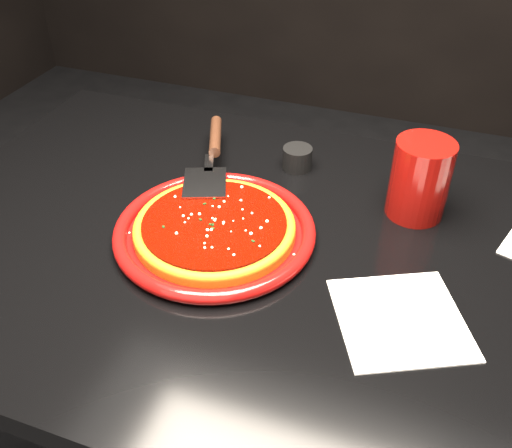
# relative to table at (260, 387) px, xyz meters

# --- Properties ---
(table) EXTENTS (1.20, 0.80, 0.75)m
(table) POSITION_rel_table_xyz_m (0.00, 0.00, 0.00)
(table) COLOR black
(table) RESTS_ON floor
(plate) EXTENTS (0.37, 0.37, 0.02)m
(plate) POSITION_rel_table_xyz_m (-0.08, -0.01, 0.39)
(plate) COLOR maroon
(plate) RESTS_ON table
(pizza_crust) EXTENTS (0.30, 0.30, 0.01)m
(pizza_crust) POSITION_rel_table_xyz_m (-0.08, -0.01, 0.39)
(pizza_crust) COLOR brown
(pizza_crust) RESTS_ON plate
(pizza_crust_rim) EXTENTS (0.30, 0.30, 0.02)m
(pizza_crust_rim) POSITION_rel_table_xyz_m (-0.08, -0.01, 0.40)
(pizza_crust_rim) COLOR brown
(pizza_crust_rim) RESTS_ON plate
(pizza_sauce) EXTENTS (0.26, 0.26, 0.01)m
(pizza_sauce) POSITION_rel_table_xyz_m (-0.08, -0.01, 0.40)
(pizza_sauce) COLOR #620700
(pizza_sauce) RESTS_ON plate
(parmesan_dusting) EXTENTS (0.22, 0.22, 0.01)m
(parmesan_dusting) POSITION_rel_table_xyz_m (-0.08, -0.01, 0.41)
(parmesan_dusting) COLOR beige
(parmesan_dusting) RESTS_ON plate
(basil_flecks) EXTENTS (0.21, 0.21, 0.00)m
(basil_flecks) POSITION_rel_table_xyz_m (-0.08, -0.01, 0.41)
(basil_flecks) COLOR black
(basil_flecks) RESTS_ON plate
(pizza_server) EXTENTS (0.20, 0.32, 0.02)m
(pizza_server) POSITION_rel_table_xyz_m (-0.15, 0.16, 0.42)
(pizza_server) COLOR silver
(pizza_server) RESTS_ON plate
(cup) EXTENTS (0.11, 0.11, 0.14)m
(cup) POSITION_rel_table_xyz_m (0.22, 0.17, 0.44)
(cup) COLOR maroon
(cup) RESTS_ON table
(napkin_a) EXTENTS (0.23, 0.23, 0.00)m
(napkin_a) POSITION_rel_table_xyz_m (0.24, -0.09, 0.38)
(napkin_a) COLOR white
(napkin_a) RESTS_ON table
(ramekin) EXTENTS (0.07, 0.07, 0.04)m
(ramekin) POSITION_rel_table_xyz_m (-0.01, 0.24, 0.40)
(ramekin) COLOR black
(ramekin) RESTS_ON table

